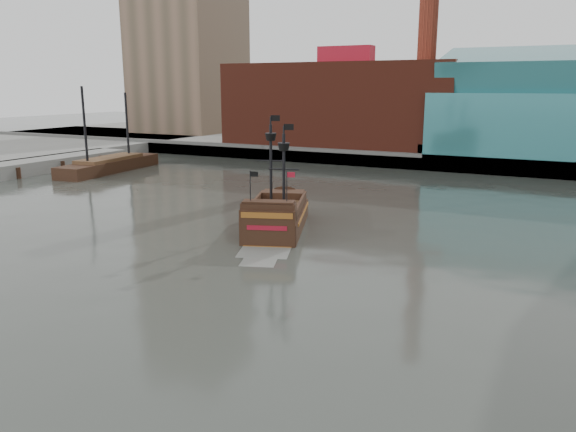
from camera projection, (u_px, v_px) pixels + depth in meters
The scene contains 7 objects.
ground at pixel (247, 317), 32.45m from camera, with size 400.00×400.00×0.00m, color #2C2F29.
promenade_far at pixel (483, 148), 112.26m from camera, with size 220.00×60.00×2.00m, color slate.
seawall at pixel (455, 164), 86.53m from camera, with size 220.00×1.00×2.60m, color #4C4C49.
pier at pixel (16, 169), 83.75m from camera, with size 6.00×40.00×2.00m, color slate.
skyline at pixel (518, 19), 98.19m from camera, with size 149.00×45.00×62.00m.
pirate_ship at pixel (277, 219), 51.77m from camera, with size 9.23×15.55×11.17m.
docked_vessel at pixel (110, 166), 87.36m from camera, with size 6.69×20.40×13.62m.
Camera 1 is at (15.74, -25.99, 13.01)m, focal length 35.00 mm.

